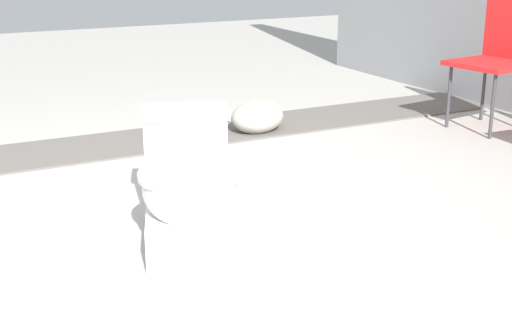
# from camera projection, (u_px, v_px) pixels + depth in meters

# --- Properties ---
(ground_plane) EXTENTS (14.00, 14.00, 0.00)m
(ground_plane) POSITION_uv_depth(u_px,v_px,m) (182.00, 216.00, 3.15)
(ground_plane) COLOR #A8A59E
(gravel_strip) EXTENTS (0.56, 8.00, 0.01)m
(gravel_strip) POSITION_uv_depth(u_px,v_px,m) (185.00, 136.00, 4.41)
(gravel_strip) COLOR #605B56
(gravel_strip) RESTS_ON ground
(toilet) EXTENTS (0.72, 0.56, 0.52)m
(toilet) POSITION_uv_depth(u_px,v_px,m) (189.00, 190.00, 2.83)
(toilet) COLOR white
(toilet) RESTS_ON ground
(folding_chair_left) EXTENTS (0.49, 0.49, 0.83)m
(folding_chair_left) POSITION_uv_depth(u_px,v_px,m) (503.00, 48.00, 4.50)
(folding_chair_left) COLOR red
(folding_chair_left) RESTS_ON ground
(boulder_near) EXTENTS (0.37, 0.43, 0.21)m
(boulder_near) POSITION_uv_depth(u_px,v_px,m) (258.00, 117.00, 4.47)
(boulder_near) COLOR #ADA899
(boulder_near) RESTS_ON ground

